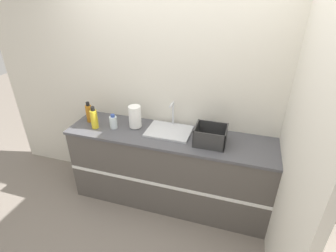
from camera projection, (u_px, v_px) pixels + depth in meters
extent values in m
plane|color=slate|center=(162.00, 215.00, 2.99)|extent=(12.00, 12.00, 0.00)
cube|color=beige|center=(178.00, 90.00, 2.85)|extent=(4.62, 0.06, 2.60)
cube|color=beige|center=(294.00, 116.00, 2.30)|extent=(0.06, 2.55, 2.60)
cube|color=#514C47|center=(170.00, 170.00, 3.01)|extent=(2.22, 0.55, 0.88)
cube|color=white|center=(162.00, 185.00, 2.78)|extent=(2.22, 0.01, 0.04)
cube|color=#4C4C51|center=(170.00, 136.00, 2.79)|extent=(2.24, 0.58, 0.03)
cube|color=silver|center=(169.00, 131.00, 2.83)|extent=(0.47, 0.36, 0.02)
cylinder|color=silver|center=(173.00, 113.00, 2.89)|extent=(0.02, 0.02, 0.26)
cylinder|color=silver|center=(172.00, 105.00, 2.78)|extent=(0.02, 0.12, 0.02)
cylinder|color=#4C4C51|center=(136.00, 127.00, 2.93)|extent=(0.10, 0.10, 0.01)
cylinder|color=white|center=(135.00, 117.00, 2.86)|extent=(0.14, 0.14, 0.24)
cube|color=#2D2D2D|center=(210.00, 142.00, 2.64)|extent=(0.31, 0.27, 0.01)
cube|color=#2D2D2D|center=(208.00, 141.00, 2.49)|extent=(0.31, 0.01, 0.17)
cube|color=#2D2D2D|center=(213.00, 129.00, 2.70)|extent=(0.31, 0.01, 0.17)
cube|color=#2D2D2D|center=(196.00, 133.00, 2.63)|extent=(0.01, 0.27, 0.17)
cube|color=#2D2D2D|center=(226.00, 137.00, 2.56)|extent=(0.01, 0.27, 0.17)
cylinder|color=#B26B19|center=(89.00, 114.00, 3.01)|extent=(0.07, 0.07, 0.20)
cylinder|color=black|center=(88.00, 104.00, 2.95)|extent=(0.04, 0.04, 0.04)
cylinder|color=yellow|center=(94.00, 119.00, 2.87)|extent=(0.08, 0.08, 0.21)
cylinder|color=black|center=(93.00, 109.00, 2.81)|extent=(0.04, 0.04, 0.05)
cylinder|color=silver|center=(113.00, 122.00, 2.88)|extent=(0.08, 0.08, 0.13)
cylinder|color=#334C9E|center=(113.00, 116.00, 2.84)|extent=(0.05, 0.05, 0.03)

